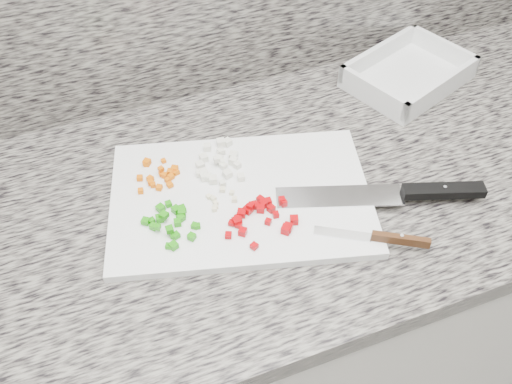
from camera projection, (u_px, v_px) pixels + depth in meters
The scene contains 11 objects.
cabinet at pixel (255, 326), 1.33m from camera, with size 3.92×0.62×0.86m, color silver.
countertop at pixel (255, 196), 1.00m from camera, with size 3.96×0.64×0.04m, color slate.
cutting_board at pixel (241, 198), 0.96m from camera, with size 0.44×0.29×0.01m, color white.
carrot_pile at pixel (159, 175), 0.98m from camera, with size 0.08×0.08×0.02m.
onion_pile at pixel (218, 163), 1.00m from camera, with size 0.09×0.11×0.02m.
green_pepper_pile at pixel (172, 222), 0.91m from camera, with size 0.09×0.10×0.02m.
red_pepper_pile at pixel (261, 216), 0.92m from camera, with size 0.12×0.10×0.02m.
garlic_pile at pixel (220, 199), 0.95m from camera, with size 0.05×0.05×0.01m.
chef_knife at pixel (408, 193), 0.95m from camera, with size 0.34×0.15×0.02m.
paring_knife at pixel (386, 238), 0.89m from camera, with size 0.16×0.11×0.02m.
tray at pixel (408, 75), 1.19m from camera, with size 0.29×0.25×0.05m.
Camera 1 is at (-0.24, 0.81, 1.62)m, focal length 40.00 mm.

